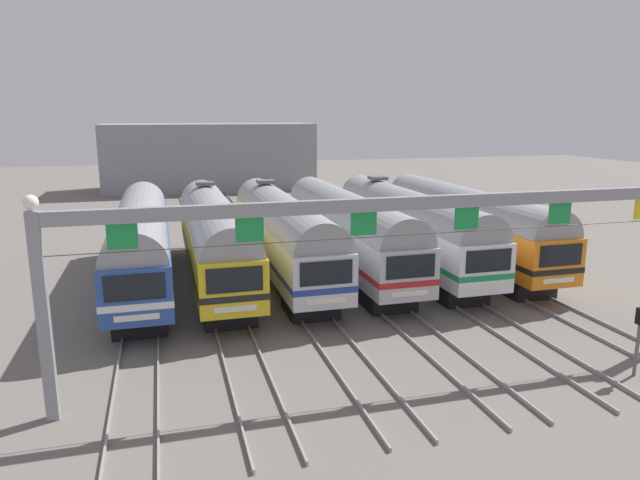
{
  "coord_description": "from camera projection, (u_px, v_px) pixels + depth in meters",
  "views": [
    {
      "loc": [
        -8.34,
        -31.31,
        9.23
      ],
      "look_at": [
        -0.02,
        -1.15,
        2.32
      ],
      "focal_mm": 32.35,
      "sensor_mm": 36.0,
      "label": 1
    }
  ],
  "objects": [
    {
      "name": "yard_signal_mast",
      "position": [
        640.0,
        328.0,
        20.32
      ],
      "size": [
        0.28,
        0.35,
        2.6
      ],
      "color": "#59595E",
      "rests_on": "ground"
    },
    {
      "name": "commuter_train_orange",
      "position": [
        465.0,
        222.0,
        35.53
      ],
      "size": [
        2.88,
        18.06,
        4.77
      ],
      "color": "orange",
      "rests_on": "ground"
    },
    {
      "name": "commuter_train_silver",
      "position": [
        282.0,
        231.0,
        32.55
      ],
      "size": [
        2.88,
        18.06,
        5.05
      ],
      "color": "silver",
      "rests_on": "ground"
    },
    {
      "name": "commuter_train_stainless",
      "position": [
        347.0,
        228.0,
        33.54
      ],
      "size": [
        2.88,
        18.06,
        4.77
      ],
      "color": "#B2B5BA",
      "rests_on": "ground"
    },
    {
      "name": "commuter_train_white",
      "position": [
        407.0,
        225.0,
        34.54
      ],
      "size": [
        2.88,
        18.06,
        5.05
      ],
      "color": "white",
      "rests_on": "ground"
    },
    {
      "name": "catenary_gantry",
      "position": [
        416.0,
        230.0,
        19.77
      ],
      "size": [
        24.38,
        0.44,
        6.97
      ],
      "color": "gray",
      "rests_on": "ground"
    },
    {
      "name": "ground_plane",
      "position": [
        315.0,
        275.0,
        33.63
      ],
      "size": [
        160.0,
        160.0,
        0.0
      ],
      "primitive_type": "plane",
      "color": "slate"
    },
    {
      "name": "track_bed",
      "position": [
        264.0,
        222.0,
        49.61
      ],
      "size": [
        20.64,
        70.0,
        0.15
      ],
      "color": "gray",
      "rests_on": "ground"
    },
    {
      "name": "commuter_train_blue",
      "position": [
        141.0,
        239.0,
        30.56
      ],
      "size": [
        2.88,
        18.06,
        4.77
      ],
      "color": "#284C9E",
      "rests_on": "ground"
    },
    {
      "name": "maintenance_building",
      "position": [
        209.0,
        157.0,
        71.11
      ],
      "size": [
        24.9,
        10.0,
        7.97
      ],
      "primitive_type": "cube",
      "color": "gray",
      "rests_on": "ground"
    },
    {
      "name": "commuter_train_yellow",
      "position": [
        214.0,
        235.0,
        31.55
      ],
      "size": [
        2.88,
        18.06,
        5.05
      ],
      "color": "gold",
      "rests_on": "ground"
    }
  ]
}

